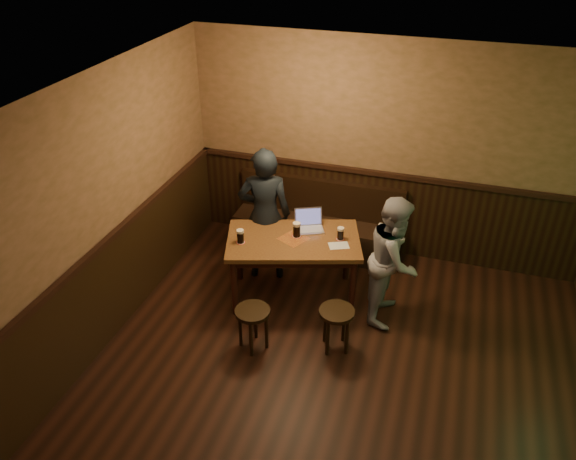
{
  "coord_description": "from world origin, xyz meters",
  "views": [
    {
      "loc": [
        0.76,
        -3.46,
        4.2
      ],
      "look_at": [
        -0.84,
        1.56,
        0.97
      ],
      "focal_mm": 35.0,
      "sensor_mm": 36.0,
      "label": 1
    }
  ],
  "objects_px": {
    "stool_right": "(337,318)",
    "person_grey": "(394,259)",
    "stool_left": "(253,318)",
    "pint_right": "(341,233)",
    "pint_mid": "(297,230)",
    "person_suit": "(265,215)",
    "pint_left": "(240,236)",
    "bench": "(317,228)",
    "pub_table": "(293,246)",
    "laptop": "(309,224)"
  },
  "relations": [
    {
      "from": "pub_table",
      "to": "person_suit",
      "type": "relative_size",
      "value": 0.98
    },
    {
      "from": "pint_mid",
      "to": "pub_table",
      "type": "bearing_deg",
      "value": -107.72
    },
    {
      "from": "stool_left",
      "to": "laptop",
      "type": "bearing_deg",
      "value": 78.99
    },
    {
      "from": "person_grey",
      "to": "person_suit",
      "type": "bearing_deg",
      "value": 81.97
    },
    {
      "from": "person_grey",
      "to": "stool_right",
      "type": "bearing_deg",
      "value": 151.36
    },
    {
      "from": "pint_left",
      "to": "person_grey",
      "type": "bearing_deg",
      "value": 9.0
    },
    {
      "from": "pub_table",
      "to": "pint_right",
      "type": "relative_size",
      "value": 11.0
    },
    {
      "from": "pint_right",
      "to": "laptop",
      "type": "bearing_deg",
      "value": 162.78
    },
    {
      "from": "bench",
      "to": "pint_left",
      "type": "distance_m",
      "value": 1.55
    },
    {
      "from": "stool_left",
      "to": "pint_right",
      "type": "bearing_deg",
      "value": 60.08
    },
    {
      "from": "pub_table",
      "to": "stool_right",
      "type": "height_order",
      "value": "pub_table"
    },
    {
      "from": "person_suit",
      "to": "pint_left",
      "type": "bearing_deg",
      "value": 64.45
    },
    {
      "from": "bench",
      "to": "pint_mid",
      "type": "relative_size",
      "value": 12.24
    },
    {
      "from": "bench",
      "to": "person_suit",
      "type": "bearing_deg",
      "value": -120.62
    },
    {
      "from": "pint_right",
      "to": "bench",
      "type": "bearing_deg",
      "value": 118.54
    },
    {
      "from": "laptop",
      "to": "person_grey",
      "type": "xyz_separation_m",
      "value": [
        1.04,
        -0.26,
        -0.11
      ]
    },
    {
      "from": "bench",
      "to": "person_grey",
      "type": "xyz_separation_m",
      "value": [
        1.14,
        -1.07,
        0.44
      ]
    },
    {
      "from": "laptop",
      "to": "person_grey",
      "type": "bearing_deg",
      "value": -38.59
    },
    {
      "from": "pint_mid",
      "to": "person_suit",
      "type": "relative_size",
      "value": 0.1
    },
    {
      "from": "pint_mid",
      "to": "person_grey",
      "type": "relative_size",
      "value": 0.12
    },
    {
      "from": "bench",
      "to": "stool_right",
      "type": "bearing_deg",
      "value": -69.05
    },
    {
      "from": "laptop",
      "to": "person_grey",
      "type": "relative_size",
      "value": 0.27
    },
    {
      "from": "bench",
      "to": "pint_left",
      "type": "bearing_deg",
      "value": -111.97
    },
    {
      "from": "stool_left",
      "to": "person_suit",
      "type": "relative_size",
      "value": 0.29
    },
    {
      "from": "pint_left",
      "to": "person_suit",
      "type": "relative_size",
      "value": 0.1
    },
    {
      "from": "pint_right",
      "to": "person_suit",
      "type": "bearing_deg",
      "value": 170.29
    },
    {
      "from": "stool_left",
      "to": "pint_left",
      "type": "bearing_deg",
      "value": 119.2
    },
    {
      "from": "bench",
      "to": "person_grey",
      "type": "relative_size",
      "value": 1.47
    },
    {
      "from": "pint_left",
      "to": "laptop",
      "type": "distance_m",
      "value": 0.83
    },
    {
      "from": "bench",
      "to": "laptop",
      "type": "bearing_deg",
      "value": -82.65
    },
    {
      "from": "stool_left",
      "to": "person_suit",
      "type": "xyz_separation_m",
      "value": [
        -0.32,
        1.29,
        0.46
      ]
    },
    {
      "from": "pub_table",
      "to": "laptop",
      "type": "bearing_deg",
      "value": 51.63
    },
    {
      "from": "pub_table",
      "to": "laptop",
      "type": "height_order",
      "value": "laptop"
    },
    {
      "from": "pint_left",
      "to": "person_grey",
      "type": "relative_size",
      "value": 0.11
    },
    {
      "from": "pint_left",
      "to": "pint_right",
      "type": "bearing_deg",
      "value": 21.13
    },
    {
      "from": "bench",
      "to": "laptop",
      "type": "height_order",
      "value": "laptop"
    },
    {
      "from": "pint_mid",
      "to": "person_suit",
      "type": "distance_m",
      "value": 0.54
    },
    {
      "from": "stool_left",
      "to": "pint_right",
      "type": "distance_m",
      "value": 1.38
    },
    {
      "from": "pint_left",
      "to": "pint_right",
      "type": "xyz_separation_m",
      "value": [
        1.05,
        0.4,
        -0.01
      ]
    },
    {
      "from": "pint_left",
      "to": "person_suit",
      "type": "xyz_separation_m",
      "value": [
        0.08,
        0.57,
        -0.03
      ]
    },
    {
      "from": "stool_right",
      "to": "laptop",
      "type": "bearing_deg",
      "value": 120.47
    },
    {
      "from": "pint_mid",
      "to": "laptop",
      "type": "xyz_separation_m",
      "value": [
        0.08,
        0.22,
        -0.03
      ]
    },
    {
      "from": "person_grey",
      "to": "pint_mid",
      "type": "bearing_deg",
      "value": 90.26
    },
    {
      "from": "pint_left",
      "to": "person_suit",
      "type": "distance_m",
      "value": 0.58
    },
    {
      "from": "stool_right",
      "to": "person_grey",
      "type": "bearing_deg",
      "value": 58.62
    },
    {
      "from": "pint_left",
      "to": "person_grey",
      "type": "height_order",
      "value": "person_grey"
    },
    {
      "from": "stool_left",
      "to": "pint_mid",
      "type": "xyz_separation_m",
      "value": [
        0.16,
        1.03,
        0.5
      ]
    },
    {
      "from": "stool_right",
      "to": "laptop",
      "type": "distance_m",
      "value": 1.25
    },
    {
      "from": "pint_right",
      "to": "laptop",
      "type": "height_order",
      "value": "laptop"
    },
    {
      "from": "stool_left",
      "to": "laptop",
      "type": "relative_size",
      "value": 1.24
    }
  ]
}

